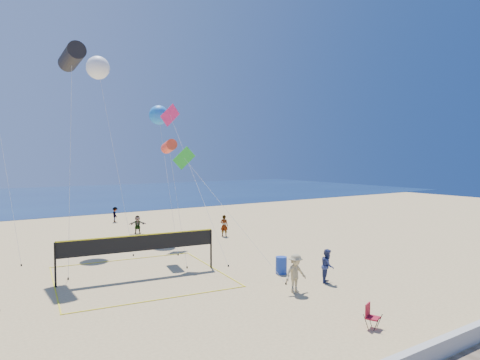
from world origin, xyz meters
TOP-DOWN VIEW (x-y plane):
  - ground at (0.00, 0.00)m, footprint 120.00×120.00m
  - ocean at (0.00, 62.00)m, footprint 140.00×50.00m
  - bystander_a at (7.49, 4.74)m, footprint 1.03×1.01m
  - bystander_b at (5.09, 4.41)m, footprint 1.17×0.68m
  - far_person_1 at (4.50, 23.34)m, footprint 1.44×0.90m
  - far_person_2 at (9.75, 18.27)m, footprint 0.71×0.74m
  - far_person_4 at (4.90, 30.54)m, footprint 0.62×0.98m
  - camp_chair at (4.64, -0.25)m, footprint 0.61×0.71m
  - trash_barrel at (6.60, 7.29)m, footprint 0.79×0.79m
  - volleyball_net at (0.04, 10.94)m, footprint 9.23×9.10m
  - kite_1 at (-2.09, 15.66)m, footprint 1.70×4.53m
  - kite_2 at (3.38, 14.51)m, footprint 1.04×4.34m
  - kite_4 at (3.69, 12.25)m, footprint 2.73×7.30m
  - kite_5 at (5.60, 18.76)m, footprint 1.74×9.41m
  - kite_6 at (0.93, 21.27)m, footprint 2.10×6.64m
  - kite_7 at (5.48, 21.04)m, footprint 2.55×7.68m

SIDE VIEW (x-z plane):
  - ground at x=0.00m, z-range 0.00..0.00m
  - ocean at x=0.00m, z-range 0.00..0.03m
  - trash_barrel at x=6.60m, z-range 0.00..0.90m
  - camp_chair at x=4.64m, z-range 0.00..0.99m
  - far_person_4 at x=4.90m, z-range 0.00..1.46m
  - far_person_1 at x=4.50m, z-range 0.00..1.48m
  - bystander_a at x=7.49m, z-range 0.00..1.68m
  - far_person_2 at x=9.75m, z-range 0.00..1.70m
  - bystander_b at x=5.09m, z-range 0.00..1.79m
  - volleyball_net at x=0.04m, z-range 0.40..2.62m
  - kite_4 at x=3.69m, z-range 2.32..9.24m
  - kite_2 at x=3.38m, z-range 3.23..10.61m
  - kite_5 at x=5.60m, z-range 3.73..14.01m
  - kite_7 at x=5.48m, z-range 4.39..14.69m
  - kite_1 at x=-2.09m, z-range 5.65..18.36m
  - kite_6 at x=0.93m, z-range 5.94..19.47m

